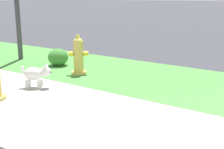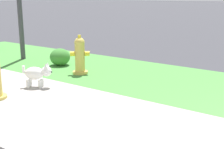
# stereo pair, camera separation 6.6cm
# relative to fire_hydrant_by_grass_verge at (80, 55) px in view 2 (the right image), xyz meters

# --- Properties ---
(fire_hydrant_by_grass_verge) EXTENTS (0.34, 0.34, 0.74)m
(fire_hydrant_by_grass_verge) POSITION_rel_fire_hydrant_by_grass_verge_xyz_m (0.00, 0.00, 0.00)
(fire_hydrant_by_grass_verge) COLOR gold
(fire_hydrant_by_grass_verge) RESTS_ON ground
(small_white_dog) EXTENTS (0.44, 0.35, 0.42)m
(small_white_dog) POSITION_rel_fire_hydrant_by_grass_verge_xyz_m (0.04, -1.09, -0.12)
(small_white_dog) COLOR white
(small_white_dog) RESTS_ON ground
(shrub_bush_near_lamp) EXTENTS (0.43, 0.43, 0.36)m
(shrub_bush_near_lamp) POSITION_rel_fire_hydrant_by_grass_verge_xyz_m (-0.82, 0.29, -0.17)
(shrub_bush_near_lamp) COLOR #3D7F33
(shrub_bush_near_lamp) RESTS_ON ground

